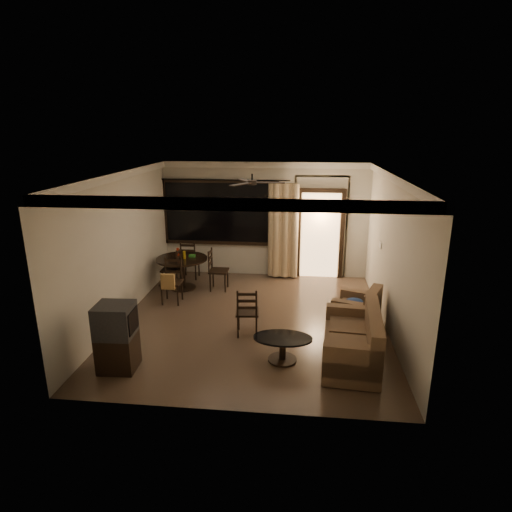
# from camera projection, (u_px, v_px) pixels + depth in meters

# --- Properties ---
(ground) EXTENTS (5.50, 5.50, 0.00)m
(ground) POSITION_uv_depth(u_px,v_px,m) (252.00, 321.00, 8.24)
(ground) COLOR #7F6651
(ground) RESTS_ON ground
(room_shell) EXTENTS (5.50, 6.70, 5.50)m
(room_shell) POSITION_uv_depth(u_px,v_px,m) (288.00, 211.00, 9.34)
(room_shell) COLOR beige
(room_shell) RESTS_ON ground
(dining_table) EXTENTS (1.16, 1.16, 0.95)m
(dining_table) POSITION_uv_depth(u_px,v_px,m) (182.00, 264.00, 9.76)
(dining_table) COLOR black
(dining_table) RESTS_ON ground
(dining_chair_west) EXTENTS (0.42, 0.42, 0.95)m
(dining_chair_west) POSITION_uv_depth(u_px,v_px,m) (173.00, 276.00, 9.86)
(dining_chair_west) COLOR black
(dining_chair_west) RESTS_ON ground
(dining_chair_east) EXTENTS (0.42, 0.42, 0.95)m
(dining_chair_east) POSITION_uv_depth(u_px,v_px,m) (218.00, 278.00, 9.76)
(dining_chair_east) COLOR black
(dining_chair_east) RESTS_ON ground
(dining_chair_south) EXTENTS (0.42, 0.48, 0.95)m
(dining_chair_south) POSITION_uv_depth(u_px,v_px,m) (172.00, 289.00, 9.02)
(dining_chair_south) COLOR black
(dining_chair_south) RESTS_ON ground
(dining_chair_north) EXTENTS (0.42, 0.42, 0.95)m
(dining_chair_north) POSITION_uv_depth(u_px,v_px,m) (190.00, 267.00, 10.51)
(dining_chair_north) COLOR black
(dining_chair_north) RESTS_ON ground
(tv_cabinet) EXTENTS (0.59, 0.53, 1.06)m
(tv_cabinet) POSITION_uv_depth(u_px,v_px,m) (117.00, 337.00, 6.46)
(tv_cabinet) COLOR black
(tv_cabinet) RESTS_ON ground
(sofa) EXTENTS (0.97, 1.64, 0.84)m
(sofa) POSITION_uv_depth(u_px,v_px,m) (355.00, 343.00, 6.67)
(sofa) COLOR #40281D
(sofa) RESTS_ON ground
(armchair) EXTENTS (0.98, 0.98, 0.76)m
(armchair) POSITION_uv_depth(u_px,v_px,m) (359.00, 311.00, 7.88)
(armchair) COLOR #40281D
(armchair) RESTS_ON ground
(coffee_table) EXTENTS (0.94, 0.56, 0.41)m
(coffee_table) POSITION_uv_depth(u_px,v_px,m) (283.00, 345.00, 6.75)
(coffee_table) COLOR black
(coffee_table) RESTS_ON ground
(side_chair) EXTENTS (0.44, 0.44, 0.90)m
(side_chair) POSITION_uv_depth(u_px,v_px,m) (247.00, 320.00, 7.63)
(side_chair) COLOR black
(side_chair) RESTS_ON ground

